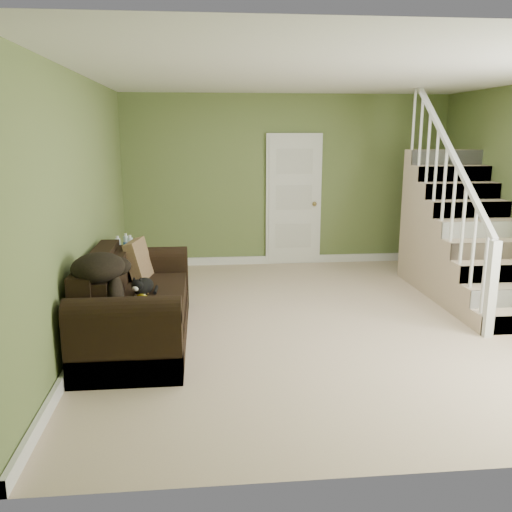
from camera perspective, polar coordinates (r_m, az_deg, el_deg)
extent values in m
cube|color=#C6AA8F|center=(6.07, 7.17, -6.79)|extent=(5.00, 5.50, 0.01)
cube|color=white|center=(5.74, 7.93, 18.44)|extent=(5.00, 5.50, 0.01)
cube|color=olive|center=(8.45, 3.29, 7.91)|extent=(5.00, 0.04, 2.60)
cube|color=olive|center=(3.19, 18.72, -1.13)|extent=(5.00, 0.04, 2.60)
cube|color=olive|center=(5.74, -17.68, 4.94)|extent=(0.04, 5.50, 2.60)
cube|color=white|center=(8.62, 3.21, -0.35)|extent=(5.00, 0.04, 0.12)
cube|color=white|center=(6.02, -16.59, -6.81)|extent=(0.04, 5.50, 0.12)
cube|color=white|center=(8.46, 3.97, 5.93)|extent=(0.86, 0.05, 2.02)
cube|color=white|center=(8.44, 3.99, 5.85)|extent=(0.78, 0.04, 1.96)
sphere|color=olive|center=(8.46, 6.18, 5.48)|extent=(0.07, 0.07, 0.07)
cylinder|color=white|center=(6.01, 22.93, -1.46)|extent=(0.04, 0.04, 0.90)
cube|color=#C6AA8F|center=(6.57, 24.94, -4.56)|extent=(1.00, 0.27, 0.40)
cylinder|color=white|center=(6.20, 21.92, 0.94)|extent=(0.04, 0.04, 0.90)
cube|color=#C6AA8F|center=(6.76, 23.88, -3.09)|extent=(1.00, 0.27, 0.60)
cylinder|color=white|center=(6.40, 20.97, 3.20)|extent=(0.04, 0.04, 0.90)
cube|color=#C6AA8F|center=(6.97, 22.88, -1.70)|extent=(1.00, 0.27, 0.80)
cylinder|color=white|center=(6.61, 20.08, 5.31)|extent=(0.04, 0.04, 0.90)
cube|color=#C6AA8F|center=(7.18, 21.94, -0.39)|extent=(1.00, 0.27, 1.00)
cylinder|color=white|center=(6.83, 19.24, 7.29)|extent=(0.04, 0.04, 0.90)
cube|color=#C6AA8F|center=(7.39, 21.05, 0.84)|extent=(1.00, 0.27, 1.20)
cylinder|color=white|center=(7.06, 18.44, 9.14)|extent=(0.04, 0.04, 0.90)
cube|color=#C6AA8F|center=(7.61, 20.22, 2.01)|extent=(1.00, 0.27, 1.40)
cylinder|color=white|center=(7.30, 17.69, 10.87)|extent=(0.04, 0.04, 0.90)
cube|color=#C6AA8F|center=(7.83, 19.43, 3.10)|extent=(1.00, 0.27, 1.60)
cylinder|color=white|center=(7.55, 16.98, 12.48)|extent=(0.04, 0.04, 0.90)
cube|color=#C6AA8F|center=(8.06, 18.68, 4.14)|extent=(1.00, 0.27, 1.80)
cylinder|color=white|center=(7.80, 16.31, 14.00)|extent=(0.04, 0.04, 0.90)
cube|color=white|center=(5.91, 23.51, -3.24)|extent=(0.09, 0.09, 1.00)
cube|color=white|center=(6.81, 19.52, 11.05)|extent=(0.06, 2.46, 1.84)
cube|color=black|center=(5.60, -12.21, -7.35)|extent=(0.94, 2.19, 0.25)
cube|color=black|center=(5.51, -11.30, -5.07)|extent=(0.72, 1.65, 0.22)
cube|color=black|center=(4.64, -13.64, -9.35)|extent=(0.94, 0.25, 0.62)
cube|color=black|center=(6.46, -11.36, -2.85)|extent=(0.94, 0.25, 0.62)
cylinder|color=black|center=(4.53, -13.84, -5.74)|extent=(0.94, 0.25, 0.25)
cylinder|color=black|center=(6.38, -11.48, -0.19)|extent=(0.94, 0.25, 0.25)
cube|color=black|center=(5.53, -16.27, -3.20)|extent=(0.20, 1.69, 0.63)
cube|color=black|center=(5.48, -14.74, -2.38)|extent=(0.14, 1.63, 0.35)
cube|color=black|center=(6.92, -13.46, -2.07)|extent=(0.55, 0.55, 0.58)
cylinder|color=white|center=(6.78, -14.34, 0.97)|extent=(0.06, 0.06, 0.20)
cylinder|color=#2C5EAC|center=(6.78, -14.34, 0.97)|extent=(0.07, 0.07, 0.05)
cylinder|color=white|center=(6.76, -14.39, 1.93)|extent=(0.03, 0.03, 0.03)
cylinder|color=white|center=(6.80, -13.09, 1.07)|extent=(0.06, 0.06, 0.20)
cylinder|color=#2C5EAC|center=(6.80, -13.09, 1.07)|extent=(0.07, 0.07, 0.05)
cylinder|color=white|center=(6.78, -13.14, 2.02)|extent=(0.03, 0.03, 0.03)
cylinder|color=white|center=(6.92, -13.52, 1.25)|extent=(0.06, 0.06, 0.20)
cylinder|color=#2C5EAC|center=(6.92, -13.52, 1.25)|extent=(0.07, 0.07, 0.05)
cylinder|color=white|center=(6.90, -13.57, 2.19)|extent=(0.03, 0.03, 0.03)
ellipsoid|color=black|center=(5.46, -11.76, -3.16)|extent=(0.25, 0.34, 0.17)
ellipsoid|color=white|center=(5.40, -11.82, -3.67)|extent=(0.13, 0.15, 0.09)
sphere|color=black|center=(5.29, -11.96, -3.03)|extent=(0.14, 0.14, 0.11)
ellipsoid|color=white|center=(5.25, -12.00, -3.37)|extent=(0.07, 0.06, 0.05)
cone|color=black|center=(5.29, -12.32, -2.40)|extent=(0.05, 0.05, 0.05)
cone|color=black|center=(5.28, -11.64, -2.38)|extent=(0.05, 0.05, 0.05)
cylinder|color=black|center=(5.58, -10.76, -3.44)|extent=(0.03, 0.23, 0.03)
ellipsoid|color=yellow|center=(5.32, -11.82, -4.22)|extent=(0.16, 0.16, 0.05)
cube|color=#4C371E|center=(6.09, -12.20, -0.49)|extent=(0.30, 0.49, 0.47)
ellipsoid|color=black|center=(4.87, -16.29, -1.17)|extent=(0.55, 0.66, 0.24)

